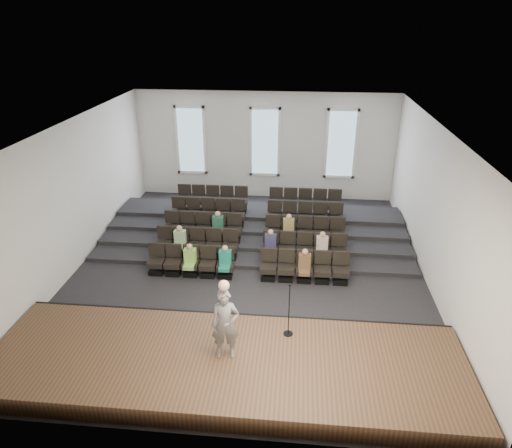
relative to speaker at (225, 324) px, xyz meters
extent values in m
plane|color=black|center=(0.00, 5.02, -1.43)|extent=(14.00, 14.00, 0.00)
cube|color=white|center=(0.00, 5.02, 3.58)|extent=(12.00, 14.00, 0.02)
cube|color=silver|center=(0.00, 12.04, 1.07)|extent=(12.00, 0.04, 5.00)
cube|color=silver|center=(0.00, -2.00, 1.07)|extent=(12.00, 0.04, 5.00)
cube|color=silver|center=(-6.02, 5.02, 1.07)|extent=(0.04, 14.00, 5.00)
cube|color=silver|center=(6.02, 5.02, 1.07)|extent=(0.04, 14.00, 5.00)
cube|color=#4E3721|center=(0.00, -0.08, -1.18)|extent=(11.80, 3.60, 0.50)
cube|color=black|center=(0.00, 1.69, -1.18)|extent=(11.80, 0.06, 0.52)
cube|color=black|center=(0.00, 7.34, -1.35)|extent=(11.80, 4.80, 0.15)
cube|color=black|center=(0.00, 7.87, -1.28)|extent=(11.80, 3.75, 0.30)
cube|color=black|center=(0.00, 8.39, -1.20)|extent=(11.80, 2.70, 0.45)
cube|color=black|center=(0.00, 8.92, -1.13)|extent=(11.80, 1.65, 0.60)
cube|color=black|center=(-3.13, 4.42, -1.33)|extent=(0.47, 0.43, 0.20)
cube|color=black|center=(-3.13, 4.42, -1.02)|extent=(0.55, 0.50, 0.19)
cube|color=black|center=(-3.13, 4.63, -0.61)|extent=(0.55, 0.08, 0.50)
cube|color=black|center=(-2.53, 4.42, -1.33)|extent=(0.47, 0.43, 0.20)
cube|color=black|center=(-2.53, 4.42, -1.02)|extent=(0.55, 0.50, 0.19)
cube|color=black|center=(-2.53, 4.63, -0.61)|extent=(0.55, 0.08, 0.50)
cube|color=black|center=(-1.93, 4.42, -1.33)|extent=(0.47, 0.43, 0.20)
cube|color=black|center=(-1.93, 4.42, -1.02)|extent=(0.55, 0.50, 0.19)
cube|color=black|center=(-1.93, 4.63, -0.61)|extent=(0.55, 0.08, 0.50)
cube|color=black|center=(-1.33, 4.42, -1.33)|extent=(0.47, 0.43, 0.20)
cube|color=black|center=(-1.33, 4.42, -1.02)|extent=(0.55, 0.50, 0.19)
cube|color=black|center=(-1.33, 4.63, -0.61)|extent=(0.55, 0.08, 0.50)
cube|color=black|center=(-0.73, 4.42, -1.33)|extent=(0.47, 0.43, 0.20)
cube|color=black|center=(-0.73, 4.42, -1.02)|extent=(0.55, 0.50, 0.19)
cube|color=black|center=(-0.73, 4.63, -0.61)|extent=(0.55, 0.08, 0.50)
cube|color=black|center=(0.72, 4.42, -1.33)|extent=(0.47, 0.43, 0.20)
cube|color=black|center=(0.72, 4.42, -1.02)|extent=(0.55, 0.50, 0.19)
cube|color=black|center=(0.72, 4.63, -0.61)|extent=(0.55, 0.08, 0.50)
cube|color=black|center=(1.32, 4.42, -1.33)|extent=(0.47, 0.43, 0.20)
cube|color=black|center=(1.32, 4.42, -1.02)|extent=(0.55, 0.50, 0.19)
cube|color=black|center=(1.32, 4.63, -0.61)|extent=(0.55, 0.08, 0.50)
cube|color=black|center=(1.92, 4.42, -1.33)|extent=(0.47, 0.43, 0.20)
cube|color=black|center=(1.92, 4.42, -1.02)|extent=(0.55, 0.50, 0.19)
cube|color=black|center=(1.92, 4.63, -0.61)|extent=(0.55, 0.08, 0.50)
cube|color=black|center=(2.52, 4.42, -1.33)|extent=(0.47, 0.43, 0.20)
cube|color=black|center=(2.52, 4.42, -1.02)|extent=(0.55, 0.50, 0.19)
cube|color=black|center=(2.52, 4.63, -0.61)|extent=(0.55, 0.08, 0.50)
cube|color=black|center=(3.12, 4.42, -1.33)|extent=(0.47, 0.43, 0.20)
cube|color=black|center=(3.12, 4.42, -1.02)|extent=(0.55, 0.50, 0.19)
cube|color=black|center=(3.12, 4.63, -0.61)|extent=(0.55, 0.08, 0.50)
cube|color=black|center=(-3.13, 5.47, -1.18)|extent=(0.47, 0.43, 0.20)
cube|color=black|center=(-3.13, 5.47, -0.87)|extent=(0.55, 0.50, 0.19)
cube|color=black|center=(-3.13, 5.68, -0.46)|extent=(0.55, 0.08, 0.50)
cube|color=black|center=(-2.53, 5.47, -1.18)|extent=(0.47, 0.43, 0.20)
cube|color=black|center=(-2.53, 5.47, -0.87)|extent=(0.55, 0.50, 0.19)
cube|color=black|center=(-2.53, 5.68, -0.46)|extent=(0.55, 0.08, 0.50)
cube|color=black|center=(-1.93, 5.47, -1.18)|extent=(0.47, 0.43, 0.20)
cube|color=black|center=(-1.93, 5.47, -0.87)|extent=(0.55, 0.50, 0.19)
cube|color=black|center=(-1.93, 5.68, -0.46)|extent=(0.55, 0.08, 0.50)
cube|color=black|center=(-1.33, 5.47, -1.18)|extent=(0.47, 0.43, 0.20)
cube|color=black|center=(-1.33, 5.47, -0.87)|extent=(0.55, 0.50, 0.19)
cube|color=black|center=(-1.33, 5.68, -0.46)|extent=(0.55, 0.08, 0.50)
cube|color=black|center=(-0.73, 5.47, -1.18)|extent=(0.47, 0.43, 0.20)
cube|color=black|center=(-0.73, 5.47, -0.87)|extent=(0.55, 0.50, 0.19)
cube|color=black|center=(-0.73, 5.68, -0.46)|extent=(0.55, 0.08, 0.50)
cube|color=black|center=(0.72, 5.47, -1.18)|extent=(0.47, 0.43, 0.20)
cube|color=black|center=(0.72, 5.47, -0.87)|extent=(0.55, 0.50, 0.19)
cube|color=black|center=(0.72, 5.68, -0.46)|extent=(0.55, 0.08, 0.50)
cube|color=black|center=(1.32, 5.47, -1.18)|extent=(0.47, 0.43, 0.20)
cube|color=black|center=(1.32, 5.47, -0.87)|extent=(0.55, 0.50, 0.19)
cube|color=black|center=(1.32, 5.68, -0.46)|extent=(0.55, 0.08, 0.50)
cube|color=black|center=(1.92, 5.47, -1.18)|extent=(0.47, 0.43, 0.20)
cube|color=black|center=(1.92, 5.47, -0.87)|extent=(0.55, 0.50, 0.19)
cube|color=black|center=(1.92, 5.68, -0.46)|extent=(0.55, 0.08, 0.50)
cube|color=black|center=(2.52, 5.47, -1.18)|extent=(0.47, 0.43, 0.20)
cube|color=black|center=(2.52, 5.47, -0.87)|extent=(0.55, 0.50, 0.19)
cube|color=black|center=(2.52, 5.68, -0.46)|extent=(0.55, 0.08, 0.50)
cube|color=black|center=(3.12, 5.47, -1.18)|extent=(0.47, 0.43, 0.20)
cube|color=black|center=(3.12, 5.47, -0.87)|extent=(0.55, 0.50, 0.19)
cube|color=black|center=(3.12, 5.68, -0.46)|extent=(0.55, 0.08, 0.50)
cube|color=black|center=(-3.13, 6.52, -1.03)|extent=(0.47, 0.42, 0.20)
cube|color=black|center=(-3.13, 6.52, -0.72)|extent=(0.55, 0.50, 0.19)
cube|color=black|center=(-3.13, 6.73, -0.31)|extent=(0.55, 0.08, 0.50)
cube|color=black|center=(-2.53, 6.52, -1.03)|extent=(0.47, 0.42, 0.20)
cube|color=black|center=(-2.53, 6.52, -0.72)|extent=(0.55, 0.50, 0.19)
cube|color=black|center=(-2.53, 6.73, -0.31)|extent=(0.55, 0.08, 0.50)
cube|color=black|center=(-1.93, 6.52, -1.03)|extent=(0.47, 0.42, 0.20)
cube|color=black|center=(-1.93, 6.52, -0.72)|extent=(0.55, 0.50, 0.19)
cube|color=black|center=(-1.93, 6.73, -0.31)|extent=(0.55, 0.08, 0.50)
cube|color=black|center=(-1.33, 6.52, -1.03)|extent=(0.47, 0.42, 0.20)
cube|color=black|center=(-1.33, 6.52, -0.72)|extent=(0.55, 0.50, 0.19)
cube|color=black|center=(-1.33, 6.73, -0.31)|extent=(0.55, 0.08, 0.50)
cube|color=black|center=(-0.73, 6.52, -1.03)|extent=(0.47, 0.42, 0.20)
cube|color=black|center=(-0.73, 6.52, -0.72)|extent=(0.55, 0.50, 0.19)
cube|color=black|center=(-0.73, 6.73, -0.31)|extent=(0.55, 0.08, 0.50)
cube|color=black|center=(0.72, 6.52, -1.03)|extent=(0.47, 0.42, 0.20)
cube|color=black|center=(0.72, 6.52, -0.72)|extent=(0.55, 0.50, 0.19)
cube|color=black|center=(0.72, 6.73, -0.31)|extent=(0.55, 0.08, 0.50)
cube|color=black|center=(1.32, 6.52, -1.03)|extent=(0.47, 0.42, 0.20)
cube|color=black|center=(1.32, 6.52, -0.72)|extent=(0.55, 0.50, 0.19)
cube|color=black|center=(1.32, 6.73, -0.31)|extent=(0.55, 0.08, 0.50)
cube|color=black|center=(1.92, 6.52, -1.03)|extent=(0.47, 0.42, 0.20)
cube|color=black|center=(1.92, 6.52, -0.72)|extent=(0.55, 0.50, 0.19)
cube|color=black|center=(1.92, 6.73, -0.31)|extent=(0.55, 0.08, 0.50)
cube|color=black|center=(2.52, 6.52, -1.03)|extent=(0.47, 0.42, 0.20)
cube|color=black|center=(2.52, 6.52, -0.72)|extent=(0.55, 0.50, 0.19)
cube|color=black|center=(2.52, 6.73, -0.31)|extent=(0.55, 0.08, 0.50)
cube|color=black|center=(3.12, 6.52, -1.03)|extent=(0.47, 0.42, 0.20)
cube|color=black|center=(3.12, 6.52, -0.72)|extent=(0.55, 0.50, 0.19)
cube|color=black|center=(3.12, 6.73, -0.31)|extent=(0.55, 0.08, 0.50)
cube|color=black|center=(-3.13, 7.57, -0.88)|extent=(0.47, 0.42, 0.20)
cube|color=black|center=(-3.13, 7.57, -0.57)|extent=(0.55, 0.50, 0.19)
cube|color=black|center=(-3.13, 7.78, -0.16)|extent=(0.55, 0.08, 0.50)
cube|color=black|center=(-2.53, 7.57, -0.88)|extent=(0.47, 0.42, 0.20)
cube|color=black|center=(-2.53, 7.57, -0.57)|extent=(0.55, 0.50, 0.19)
cube|color=black|center=(-2.53, 7.78, -0.16)|extent=(0.55, 0.08, 0.50)
cube|color=black|center=(-1.93, 7.57, -0.88)|extent=(0.47, 0.42, 0.20)
cube|color=black|center=(-1.93, 7.57, -0.57)|extent=(0.55, 0.50, 0.19)
cube|color=black|center=(-1.93, 7.78, -0.16)|extent=(0.55, 0.08, 0.50)
cube|color=black|center=(-1.33, 7.57, -0.88)|extent=(0.47, 0.42, 0.20)
cube|color=black|center=(-1.33, 7.57, -0.57)|extent=(0.55, 0.50, 0.19)
cube|color=black|center=(-1.33, 7.78, -0.16)|extent=(0.55, 0.08, 0.50)
cube|color=black|center=(-0.73, 7.57, -0.88)|extent=(0.47, 0.42, 0.20)
cube|color=black|center=(-0.73, 7.57, -0.57)|extent=(0.55, 0.50, 0.19)
cube|color=black|center=(-0.73, 7.78, -0.16)|extent=(0.55, 0.08, 0.50)
cube|color=black|center=(0.72, 7.57, -0.88)|extent=(0.47, 0.42, 0.20)
cube|color=black|center=(0.72, 7.57, -0.57)|extent=(0.55, 0.50, 0.19)
cube|color=black|center=(0.72, 7.78, -0.16)|extent=(0.55, 0.08, 0.50)
cube|color=black|center=(1.32, 7.57, -0.88)|extent=(0.47, 0.42, 0.20)
cube|color=black|center=(1.32, 7.57, -0.57)|extent=(0.55, 0.50, 0.19)
cube|color=black|center=(1.32, 7.78, -0.16)|extent=(0.55, 0.08, 0.50)
cube|color=black|center=(1.92, 7.57, -0.88)|extent=(0.47, 0.42, 0.20)
cube|color=black|center=(1.92, 7.57, -0.57)|extent=(0.55, 0.50, 0.19)
cube|color=black|center=(1.92, 7.78, -0.16)|extent=(0.55, 0.08, 0.50)
cube|color=black|center=(2.52, 7.57, -0.88)|extent=(0.47, 0.42, 0.20)
cube|color=black|center=(2.52, 7.57, -0.57)|extent=(0.55, 0.50, 0.19)
cube|color=black|center=(2.52, 7.78, -0.16)|extent=(0.55, 0.08, 0.50)
cube|color=black|center=(3.12, 7.57, -0.88)|extent=(0.47, 0.42, 0.20)
cube|color=black|center=(3.12, 7.57, -0.57)|extent=(0.55, 0.50, 0.19)
cube|color=black|center=(3.12, 7.78, -0.16)|extent=(0.55, 0.08, 0.50)
cube|color=black|center=(-3.13, 8.62, -0.73)|extent=(0.47, 0.42, 0.20)
cube|color=black|center=(-3.13, 8.62, -0.42)|extent=(0.55, 0.50, 0.19)
cube|color=black|center=(-3.13, 8.83, -0.01)|extent=(0.55, 0.08, 0.50)
cube|color=black|center=(-2.53, 8.62, -0.73)|extent=(0.47, 0.42, 0.20)
cube|color=black|center=(-2.53, 8.62, -0.42)|extent=(0.55, 0.50, 0.19)
cube|color=black|center=(-2.53, 8.83, -0.01)|extent=(0.55, 0.08, 0.50)
cube|color=black|center=(-1.93, 8.62, -0.73)|extent=(0.47, 0.42, 0.20)
cube|color=black|center=(-1.93, 8.62, -0.42)|extent=(0.55, 0.50, 0.19)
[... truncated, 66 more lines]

